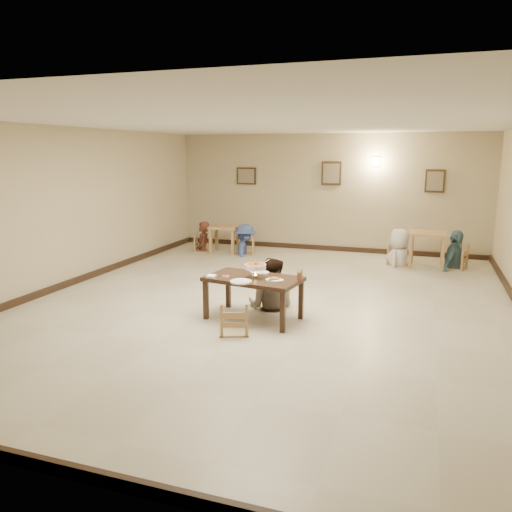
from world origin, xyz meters
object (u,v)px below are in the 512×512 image
(bg_diner_b, at_px, (245,224))
(bg_diner_d, at_px, (457,230))
(bg_chair_rl, at_px, (399,246))
(bg_diner_c, at_px, (400,229))
(chair_near, at_px, (234,303))
(curry_warmer, at_px, (255,267))
(bg_table_right, at_px, (428,238))
(drink_glass, at_px, (300,276))
(bg_chair_lr, at_px, (245,236))
(bg_diner_a, at_px, (202,222))
(bg_chair_rr, at_px, (455,246))
(main_table, at_px, (253,282))
(bg_table_left, at_px, (224,231))
(chair_far, at_px, (273,280))
(bg_chair_ll, at_px, (203,235))
(main_diner, at_px, (271,258))

(bg_diner_b, bearing_deg, bg_diner_d, -106.41)
(bg_chair_rl, xyz_separation_m, bg_diner_c, (0.00, 0.00, 0.39))
(chair_near, relative_size, bg_diner_d, 0.52)
(curry_warmer, xyz_separation_m, bg_diner_b, (-1.86, 4.64, -0.06))
(curry_warmer, height_order, bg_table_right, curry_warmer)
(bg_table_right, xyz_separation_m, bg_diner_c, (-0.59, 0.02, 0.19))
(drink_glass, distance_m, bg_diner_c, 4.79)
(bg_chair_lr, distance_m, bg_diner_a, 1.22)
(bg_table_right, relative_size, bg_chair_rr, 0.80)
(chair_near, distance_m, curry_warmer, 0.75)
(curry_warmer, distance_m, bg_table_right, 5.27)
(main_table, height_order, bg_table_left, bg_table_left)
(drink_glass, relative_size, bg_diner_d, 0.09)
(curry_warmer, bearing_deg, drink_glass, 3.27)
(drink_glass, height_order, bg_chair_rl, bg_chair_rl)
(chair_far, relative_size, bg_diner_a, 0.58)
(bg_table_right, relative_size, bg_chair_ll, 0.93)
(bg_chair_rl, bearing_deg, curry_warmer, 178.52)
(bg_diner_b, bearing_deg, bg_chair_ll, 70.77)
(bg_diner_b, bearing_deg, bg_diner_a, 70.77)
(curry_warmer, bearing_deg, bg_diner_c, 68.22)
(bg_table_left, bearing_deg, bg_diner_a, -176.61)
(bg_diner_a, bearing_deg, bg_chair_ll, -159.08)
(bg_table_right, bearing_deg, curry_warmer, -117.84)
(bg_table_left, bearing_deg, chair_far, -57.84)
(chair_near, height_order, bg_diner_a, bg_diner_a)
(curry_warmer, relative_size, bg_table_left, 0.46)
(chair_near, relative_size, bg_chair_lr, 0.94)
(drink_glass, xyz_separation_m, bg_table_left, (-3.13, 4.68, -0.18))
(chair_near, xyz_separation_m, bg_diner_c, (1.97, 5.31, 0.39))
(bg_table_left, xyz_separation_m, bg_chair_rl, (4.31, -0.05, -0.12))
(chair_far, distance_m, bg_chair_ll, 5.01)
(main_table, distance_m, main_diner, 0.70)
(chair_far, relative_size, bg_table_left, 1.14)
(main_diner, height_order, bg_table_left, main_diner)
(bg_chair_rl, bearing_deg, main_table, 178.02)
(bg_chair_rr, bearing_deg, bg_table_left, -72.13)
(chair_far, distance_m, bg_chair_rl, 4.33)
(chair_far, xyz_separation_m, drink_glass, (0.63, -0.71, 0.29))
(bg_table_right, xyz_separation_m, bg_chair_lr, (-4.32, -0.02, -0.17))
(drink_glass, height_order, bg_table_right, drink_glass)
(bg_diner_c, distance_m, bg_diner_d, 1.18)
(bg_table_left, relative_size, bg_chair_lr, 0.83)
(main_diner, height_order, drink_glass, main_diner)
(bg_diner_a, height_order, bg_diner_d, bg_diner_d)
(bg_chair_rl, height_order, bg_diner_c, bg_diner_c)
(bg_diner_a, bearing_deg, bg_diner_b, 63.77)
(bg_chair_rl, bearing_deg, bg_diner_d, -68.61)
(bg_chair_rl, bearing_deg, bg_chair_ll, 110.17)
(bg_chair_rr, xyz_separation_m, bg_diner_d, (0.00, 0.00, 0.35))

